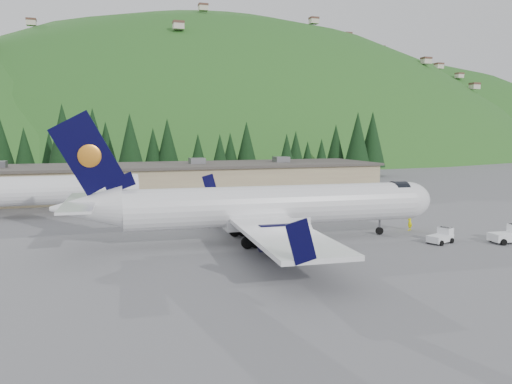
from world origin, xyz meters
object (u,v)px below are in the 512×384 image
(baggage_tug_b, at_px, (510,235))
(ramp_worker, at_px, (410,222))
(baggage_tug_a, at_px, (442,236))
(airliner, at_px, (265,207))
(second_airliner, at_px, (21,190))
(terminal_building, at_px, (167,180))

(baggage_tug_b, xyz_separation_m, ramp_worker, (-5.37, 7.99, 0.18))
(ramp_worker, bearing_deg, baggage_tug_b, 91.99)
(baggage_tug_a, bearing_deg, airliner, 138.67)
(second_airliner, xyz_separation_m, ramp_worker, (40.15, -21.72, -2.39))
(second_airliner, distance_m, baggage_tug_b, 54.42)
(baggage_tug_a, bearing_deg, ramp_worker, 62.20)
(baggage_tug_a, distance_m, baggage_tug_b, 6.42)
(airliner, relative_size, baggage_tug_b, 11.24)
(airliner, height_order, ramp_worker, airliner)
(second_airliner, relative_size, ramp_worker, 14.67)
(terminal_building, bearing_deg, ramp_worker, -61.78)
(airliner, relative_size, baggage_tug_a, 12.59)
(terminal_building, bearing_deg, second_airliner, -141.22)
(airliner, xyz_separation_m, terminal_building, (-3.94, 37.94, -0.62))
(baggage_tug_a, height_order, baggage_tug_b, baggage_tug_b)
(ramp_worker, bearing_deg, airliner, -31.17)
(terminal_building, bearing_deg, baggage_tug_b, -60.74)
(baggage_tug_a, relative_size, ramp_worker, 1.55)
(airliner, relative_size, terminal_building, 0.52)
(baggage_tug_b, relative_size, terminal_building, 0.05)
(baggage_tug_a, xyz_separation_m, terminal_building, (-19.48, 43.79, 2.00))
(baggage_tug_b, distance_m, ramp_worker, 9.63)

